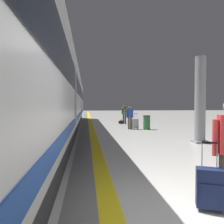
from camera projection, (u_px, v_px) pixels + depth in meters
The scene contains 10 objects.
safety_line_strip at pixel (92, 132), 12.62m from camera, with size 0.36×80.00×0.01m, color yellow.
tactile_edge_band at pixel (86, 133), 12.57m from camera, with size 0.71×80.00×0.01m, color slate.
high_speed_train at pixel (54, 89), 12.59m from camera, with size 2.94×30.22×4.97m.
rolling_suitcase_foreground at pixel (210, 188), 3.27m from camera, with size 0.44×0.35×1.03m.
passenger_near at pixel (130, 115), 14.36m from camera, with size 0.48×0.26×1.58m.
suitcase_near at pixel (135, 124), 14.23m from camera, with size 0.43×0.34×1.05m.
passenger_mid at pixel (125, 112), 18.53m from camera, with size 0.51×0.38×1.69m.
duffel_bag_mid at pixel (121, 122), 18.41m from camera, with size 0.44×0.26×0.36m.
platform_pillar at pixel (200, 102), 9.12m from camera, with size 0.56×0.56×3.60m.
waste_bin at pixel (147, 122), 14.18m from camera, with size 0.46×0.46×0.91m.
Camera 1 is at (-1.21, -2.62, 1.58)m, focal length 35.15 mm.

